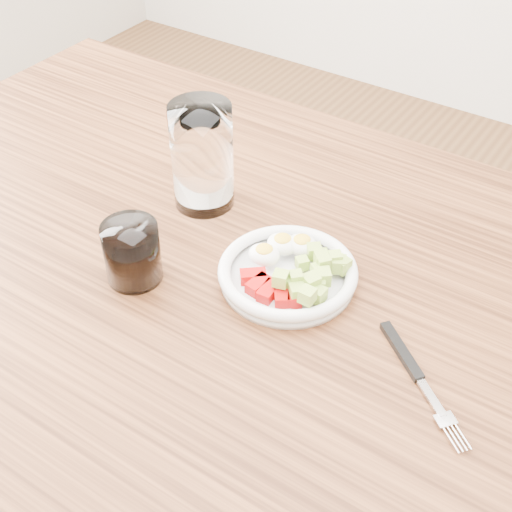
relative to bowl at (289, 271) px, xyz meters
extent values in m
cube|color=brown|center=(-0.69, 0.33, -0.42)|extent=(0.07, 0.07, 0.73)
cube|color=brown|center=(-0.04, -0.02, -0.04)|extent=(1.50, 0.90, 0.04)
cylinder|color=white|center=(0.00, 0.00, -0.01)|extent=(0.18, 0.18, 0.01)
torus|color=white|center=(0.00, 0.00, 0.00)|extent=(0.19, 0.19, 0.02)
cube|color=#BB0C0B|center=(-0.03, -0.04, 0.00)|extent=(0.04, 0.04, 0.02)
cube|color=#BB0C0B|center=(-0.02, -0.05, 0.00)|extent=(0.02, 0.04, 0.02)
cube|color=#BB0C0B|center=(0.00, -0.05, 0.00)|extent=(0.02, 0.04, 0.02)
cube|color=#BB0C0B|center=(0.02, -0.05, 0.00)|extent=(0.04, 0.04, 0.02)
cube|color=#BB0C0B|center=(0.03, -0.04, 0.00)|extent=(0.03, 0.04, 0.02)
ellipsoid|color=white|center=(-0.03, 0.03, 0.01)|extent=(0.05, 0.04, 0.02)
ellipsoid|color=yellow|center=(-0.03, 0.03, 0.02)|extent=(0.02, 0.02, 0.01)
ellipsoid|color=white|center=(-0.01, 0.05, 0.01)|extent=(0.05, 0.04, 0.02)
ellipsoid|color=yellow|center=(-0.01, 0.05, 0.02)|extent=(0.02, 0.02, 0.01)
ellipsoid|color=white|center=(-0.04, 0.00, 0.01)|extent=(0.05, 0.04, 0.02)
ellipsoid|color=yellow|center=(-0.04, 0.00, 0.02)|extent=(0.02, 0.02, 0.01)
cube|color=#B7D250|center=(0.03, 0.03, 0.02)|extent=(0.03, 0.03, 0.02)
cube|color=#B7D250|center=(0.02, -0.03, 0.02)|extent=(0.02, 0.02, 0.02)
cube|color=#B7D250|center=(0.04, 0.02, 0.02)|extent=(0.03, 0.03, 0.02)
cube|color=#B7D250|center=(0.02, -0.03, 0.01)|extent=(0.03, 0.03, 0.02)
cube|color=#B7D250|center=(0.01, 0.04, 0.01)|extent=(0.03, 0.03, 0.02)
cube|color=#B7D250|center=(0.01, 0.02, 0.01)|extent=(0.02, 0.02, 0.02)
cube|color=#B7D250|center=(0.04, -0.04, 0.01)|extent=(0.03, 0.03, 0.02)
cube|color=#B7D250|center=(0.06, 0.04, 0.01)|extent=(0.03, 0.03, 0.02)
cube|color=#B7D250|center=(0.04, -0.02, 0.02)|extent=(0.03, 0.03, 0.02)
cube|color=#B7D250|center=(0.03, -0.02, 0.00)|extent=(0.03, 0.03, 0.02)
cube|color=#B7D250|center=(0.05, 0.00, 0.01)|extent=(0.03, 0.03, 0.02)
cube|color=#B7D250|center=(0.05, -0.05, 0.02)|extent=(0.02, 0.02, 0.02)
cube|color=#B7D250|center=(0.05, 0.04, 0.02)|extent=(0.02, 0.02, 0.02)
cube|color=#B7D250|center=(0.02, 0.05, 0.00)|extent=(0.02, 0.02, 0.02)
cube|color=#B7D250|center=(0.06, 0.04, 0.01)|extent=(0.02, 0.02, 0.02)
cube|color=#B7D250|center=(0.01, -0.04, 0.02)|extent=(0.02, 0.02, 0.02)
cube|color=#B7D250|center=(0.06, -0.03, 0.01)|extent=(0.02, 0.02, 0.02)
cube|color=#B7D250|center=(0.04, 0.04, 0.01)|extent=(0.02, 0.02, 0.02)
cube|color=#B7D250|center=(0.05, -0.01, 0.01)|extent=(0.03, 0.03, 0.02)
cube|color=#B7D250|center=(0.04, -0.02, 0.00)|extent=(0.03, 0.03, 0.02)
cube|color=#B7D250|center=(0.04, 0.01, 0.01)|extent=(0.03, 0.03, 0.02)
cube|color=black|center=(0.18, -0.04, -0.01)|extent=(0.08, 0.07, 0.01)
cube|color=silver|center=(0.24, -0.08, -0.01)|extent=(0.05, 0.04, 0.00)
cube|color=silver|center=(0.27, -0.10, -0.01)|extent=(0.03, 0.03, 0.00)
cylinder|color=silver|center=(0.28, -0.12, -0.01)|extent=(0.03, 0.02, 0.00)
cylinder|color=silver|center=(0.29, -0.12, -0.01)|extent=(0.03, 0.02, 0.00)
cylinder|color=silver|center=(0.29, -0.12, -0.01)|extent=(0.03, 0.02, 0.00)
cylinder|color=silver|center=(0.29, -0.11, -0.01)|extent=(0.03, 0.02, 0.00)
cylinder|color=white|center=(-0.21, 0.08, 0.07)|extent=(0.09, 0.09, 0.17)
cylinder|color=white|center=(-0.18, -0.11, 0.03)|extent=(0.08, 0.08, 0.09)
cylinder|color=black|center=(-0.18, -0.11, 0.02)|extent=(0.07, 0.07, 0.07)
camera|label=1|loc=(0.36, -0.62, 0.64)|focal=50.00mm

